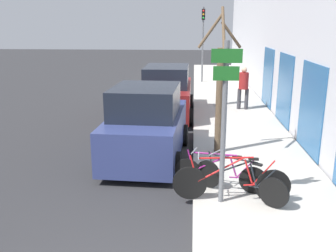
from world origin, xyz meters
The scene contains 13 objects.
ground_plane centered at (0.00, 11.20, 0.00)m, with size 80.00×80.00×0.00m, color #28282B.
sidewalk_curb centered at (2.60, 14.00, 0.07)m, with size 3.20×32.00×0.15m.
building_facade centered at (4.35, 13.92, 3.22)m, with size 0.23×32.00×6.50m.
signpost centered at (1.57, 3.72, 1.94)m, with size 0.58×0.12×3.24m.
bicycle_0 centered at (1.77, 3.77, 0.56)m, with size 2.40×0.44×0.98m.
bicycle_1 centered at (1.96, 3.97, 0.52)m, with size 1.79×1.26×0.87m.
bicycle_2 centered at (1.57, 4.35, 0.51)m, with size 2.00×0.68×0.84m.
parked_car_0 centered at (-0.30, 6.56, 0.95)m, with size 2.26×4.20×2.07m.
parked_car_1 centered at (-0.10, 11.59, 0.95)m, with size 2.11×4.63×2.06m.
pedestrian_near centered at (2.26, 13.37, 1.13)m, with size 0.44×0.38×1.69m.
pedestrian_far centered at (3.07, 12.45, 1.19)m, with size 0.47×0.40×1.79m.
street_tree centered at (1.68, 6.81, 1.89)m, with size 1.19×0.95×3.97m.
traffic_light centered at (1.49, 20.06, 3.03)m, with size 0.20×0.30×4.50m.
Camera 1 is at (0.96, -3.34, 3.69)m, focal length 40.00 mm.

